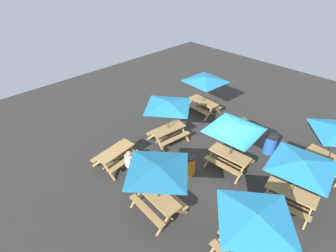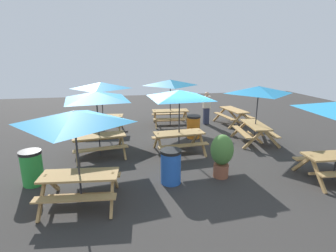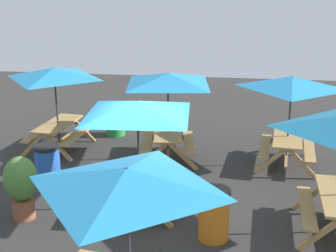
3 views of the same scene
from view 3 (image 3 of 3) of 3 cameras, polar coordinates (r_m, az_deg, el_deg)
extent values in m
plane|color=#33302D|center=(9.61, -2.21, -10.87)|extent=(27.86, 27.86, 0.00)
cube|color=tan|center=(12.20, 0.00, -0.72)|extent=(1.88, 0.94, 0.05)
cube|color=tan|center=(12.31, 2.56, -2.00)|extent=(1.82, 0.50, 0.04)
cube|color=tan|center=(12.31, -2.56, -1.99)|extent=(1.82, 0.50, 0.04)
cube|color=tan|center=(11.60, 1.80, -3.67)|extent=(0.17, 0.80, 0.81)
cube|color=tan|center=(11.60, -1.82, -3.66)|extent=(0.17, 0.80, 0.81)
cube|color=tan|center=(13.07, 1.61, -1.18)|extent=(0.17, 0.80, 0.81)
cube|color=tan|center=(13.07, -1.59, -1.18)|extent=(0.17, 0.80, 0.81)
cube|color=tan|center=(12.38, 0.00, -3.00)|extent=(1.55, 0.28, 0.06)
cylinder|color=#2D2D33|center=(12.08, 0.00, 1.13)|extent=(0.04, 0.04, 2.30)
pyramid|color=#268CC6|center=(11.83, 0.00, 5.82)|extent=(2.80, 2.80, 0.28)
cylinder|color=#2D2D33|center=(6.46, -4.78, -14.57)|extent=(0.04, 0.04, 2.30)
pyramid|color=#268CC6|center=(5.98, -5.02, -6.36)|extent=(2.24, 2.24, 0.28)
cube|color=tan|center=(12.19, 14.39, -1.32)|extent=(1.87, 0.89, 0.05)
cube|color=tan|center=(12.30, 16.85, -2.78)|extent=(1.82, 0.45, 0.04)
cube|color=tan|center=(12.29, 11.73, -2.41)|extent=(1.82, 0.45, 0.04)
cube|color=tan|center=(11.59, 16.02, -4.40)|extent=(0.15, 0.80, 0.81)
cube|color=tan|center=(11.58, 12.41, -4.14)|extent=(0.15, 0.80, 0.81)
cube|color=tan|center=(13.06, 15.90, -1.89)|extent=(0.15, 0.80, 0.81)
cube|color=tan|center=(13.04, 12.70, -1.65)|extent=(0.15, 0.80, 0.81)
cube|color=tan|center=(12.36, 14.21, -3.60)|extent=(1.56, 0.24, 0.06)
cylinder|color=#2D2D33|center=(12.06, 14.54, 0.52)|extent=(0.04, 0.04, 2.30)
pyramid|color=#268CC6|center=(11.82, 14.91, 5.21)|extent=(2.20, 2.20, 0.28)
cube|color=tan|center=(13.22, -13.27, 0.26)|extent=(1.86, 0.88, 0.05)
cube|color=tan|center=(13.08, -11.03, -1.12)|extent=(1.82, 0.44, 0.04)
cube|color=tan|center=(13.56, -15.26, -0.75)|extent=(1.82, 0.44, 0.04)
cube|color=tan|center=(12.52, -13.25, -2.51)|extent=(0.14, 0.80, 0.81)
cube|color=tan|center=(12.86, -16.16, -2.21)|extent=(0.14, 0.80, 0.81)
cube|color=tan|center=(13.85, -10.38, -0.37)|extent=(0.14, 0.80, 0.81)
cube|color=tan|center=(14.15, -13.09, -0.15)|extent=(0.14, 0.80, 0.81)
cube|color=tan|center=(13.38, -13.12, -1.87)|extent=(1.56, 0.23, 0.06)
cylinder|color=#2D2D33|center=(13.11, -13.40, 1.97)|extent=(0.04, 0.04, 2.30)
pyramid|color=#268CC6|center=(12.88, -13.71, 6.30)|extent=(2.19, 2.19, 0.28)
cube|color=tan|center=(9.32, 16.58, -9.49)|extent=(1.81, 0.37, 0.04)
cube|color=tan|center=(8.70, 18.18, -12.33)|extent=(0.11, 0.80, 0.81)
cube|color=tan|center=(10.07, 17.25, -7.95)|extent=(0.11, 0.80, 0.81)
cube|color=tan|center=(9.50, 19.82, -10.86)|extent=(1.56, 0.16, 0.06)
cube|color=tan|center=(9.63, -3.56, -5.94)|extent=(1.85, 0.83, 0.05)
cube|color=tan|center=(9.69, -0.27, -7.61)|extent=(1.81, 0.39, 0.04)
cube|color=tan|center=(9.83, -6.74, -7.37)|extent=(1.81, 0.39, 0.04)
cube|color=tan|center=(9.05, -1.82, -10.13)|extent=(0.12, 0.80, 0.81)
cube|color=tan|center=(9.14, -6.45, -9.93)|extent=(0.12, 0.80, 0.81)
cube|color=tan|center=(10.45, -0.98, -6.15)|extent=(0.12, 0.80, 0.81)
cube|color=tan|center=(10.53, -4.96, -6.02)|extent=(0.12, 0.80, 0.81)
cube|color=tan|center=(9.85, -3.50, -8.71)|extent=(1.56, 0.18, 0.06)
cylinder|color=#2D2D33|center=(9.47, -3.61, -3.66)|extent=(0.04, 0.04, 2.30)
pyramid|color=#268CC6|center=(9.15, -3.73, 2.24)|extent=(2.82, 2.82, 0.28)
cylinder|color=green|center=(14.23, -6.43, 0.65)|extent=(0.56, 0.56, 0.90)
cylinder|color=black|center=(14.10, -6.50, 2.55)|extent=(0.59, 0.59, 0.08)
cylinder|color=blue|center=(11.06, -14.44, -4.90)|extent=(0.56, 0.56, 0.90)
cylinder|color=black|center=(10.89, -14.63, -2.52)|extent=(0.59, 0.59, 0.08)
cylinder|color=orange|center=(8.68, 5.59, -10.90)|extent=(0.56, 0.56, 0.90)
cylinder|color=black|center=(8.46, 5.68, -7.98)|extent=(0.59, 0.59, 0.08)
cylinder|color=#935138|center=(9.87, -17.18, -9.59)|extent=(0.44, 0.44, 0.40)
ellipsoid|color=#4C7F38|center=(9.60, -17.53, -6.14)|extent=(0.66, 0.66, 0.90)
camera|label=1|loc=(14.89, 37.89, 28.11)|focal=28.00mm
camera|label=2|loc=(15.19, -37.36, 10.06)|focal=28.00mm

